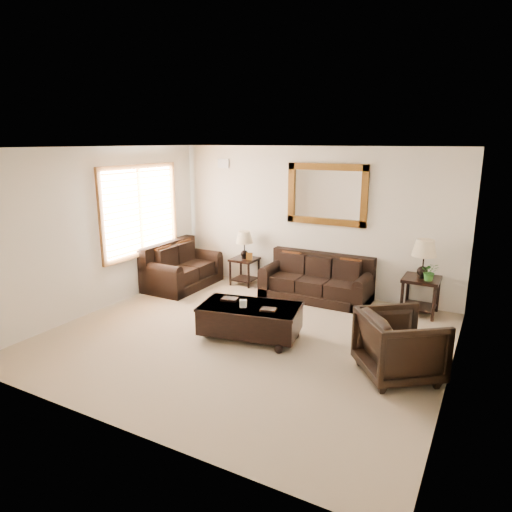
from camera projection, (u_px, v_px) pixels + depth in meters
The scene contains 11 objects.
room at pixel (245, 247), 6.34m from camera, with size 5.51×5.01×2.71m.
window at pixel (141, 211), 8.30m from camera, with size 0.07×1.96×1.66m.
mirror at pixel (327, 195), 8.19m from camera, with size 1.50×0.06×1.10m.
air_vent at pixel (223, 163), 9.09m from camera, with size 0.25×0.02×0.18m, color #999999.
sofa at pixel (317, 283), 8.27m from camera, with size 1.94×0.84×0.79m.
loveseat at pixel (180, 270), 8.96m from camera, with size 0.91×1.53×0.86m.
end_table_left at pixel (244, 250), 8.98m from camera, with size 0.49×0.49×1.07m.
end_table_right at pixel (423, 266), 7.37m from camera, with size 0.57×0.57×1.26m.
coffee_table at pixel (250, 317), 6.60m from camera, with size 1.55×1.03×0.61m.
armchair at pixel (400, 342), 5.45m from camera, with size 0.86×0.81×0.89m, color black.
potted_plant at pixel (430, 274), 7.24m from camera, with size 0.26×0.29×0.23m, color #2C6121.
Camera 1 is at (3.07, -5.36, 2.78)m, focal length 32.00 mm.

